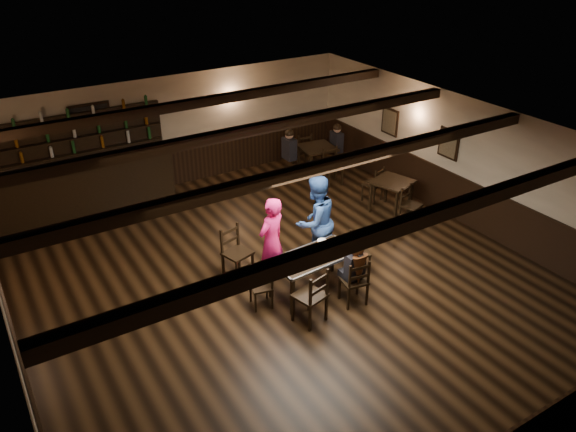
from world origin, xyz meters
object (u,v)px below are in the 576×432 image
cake (295,260)px  woman_pink (271,241)px  chair_near_left (314,293)px  chair_near_right (356,279)px  man_blue (315,222)px  dining_table (314,260)px  bar_counter (83,181)px

cake → woman_pink: bearing=94.8°
chair_near_left → chair_near_right: 0.88m
chair_near_right → man_blue: (0.15, 1.46, 0.38)m
man_blue → cake: size_ratio=5.48×
dining_table → chair_near_right: size_ratio=1.75×
chair_near_right → bar_counter: size_ratio=0.21×
woman_pink → man_blue: (1.01, 0.10, 0.06)m
man_blue → bar_counter: size_ratio=0.44×
chair_near_right → bar_counter: (-2.99, 6.00, 0.21)m
chair_near_left → bar_counter: (-2.11, 6.03, 0.14)m
cake → bar_counter: 5.76m
chair_near_left → cake: 0.75m
chair_near_right → woman_pink: size_ratio=0.53×
dining_table → chair_near_right: (0.40, -0.69, -0.15)m
dining_table → woman_pink: bearing=124.4°
man_blue → cake: (-0.95, -0.78, -0.11)m
chair_near_right → cake: 1.08m
chair_near_right → woman_pink: bearing=122.2°
dining_table → chair_near_right: chair_near_right is taller
cake → chair_near_left: bearing=-96.7°
woman_pink → bar_counter: (-2.14, 4.64, -0.12)m
chair_near_right → bar_counter: bearing=116.5°
chair_near_right → man_blue: size_ratio=0.49×
chair_near_right → woman_pink: 1.64m
woman_pink → man_blue: 1.01m
dining_table → chair_near_right: bearing=-60.2°
chair_near_left → bar_counter: size_ratio=0.24×
chair_near_right → cake: size_ratio=2.70×
chair_near_left → man_blue: (1.03, 1.49, 0.32)m
woman_pink → bar_counter: bearing=-86.1°
cake → bar_counter: (-2.20, 5.32, -0.07)m
man_blue → bar_counter: (-3.15, 4.54, -0.18)m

